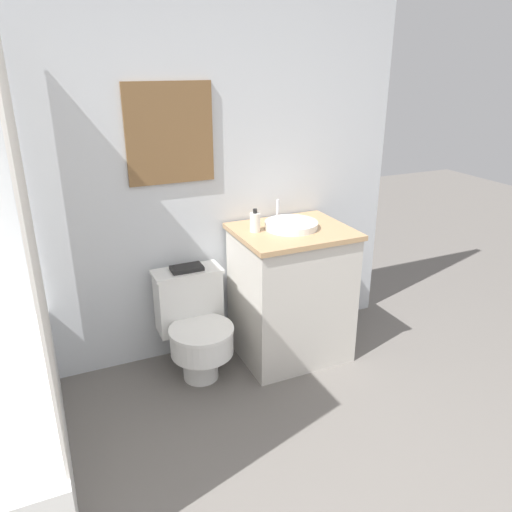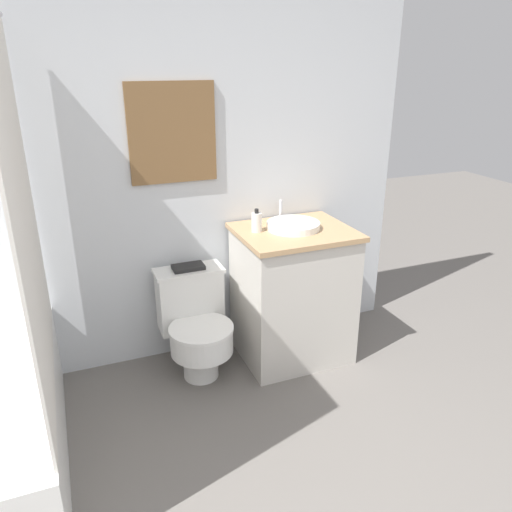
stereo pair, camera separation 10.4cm
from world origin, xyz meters
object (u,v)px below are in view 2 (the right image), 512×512
at_px(toilet, 196,323).
at_px(sink, 293,225).
at_px(soap_bottle, 257,222).
at_px(book_on_tank, 188,267).

height_order(toilet, sink, sink).
distance_m(toilet, soap_bottle, 0.70).
xyz_separation_m(toilet, book_on_tank, (0.00, 0.12, 0.31)).
xyz_separation_m(sink, soap_bottle, (-0.22, 0.03, 0.04)).
distance_m(toilet, sink, 0.82).
relative_size(sink, soap_bottle, 2.57).
xyz_separation_m(sink, book_on_tank, (-0.61, 0.14, -0.23)).
height_order(sink, book_on_tank, sink).
relative_size(toilet, soap_bottle, 4.58).
height_order(soap_bottle, book_on_tank, soap_bottle).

